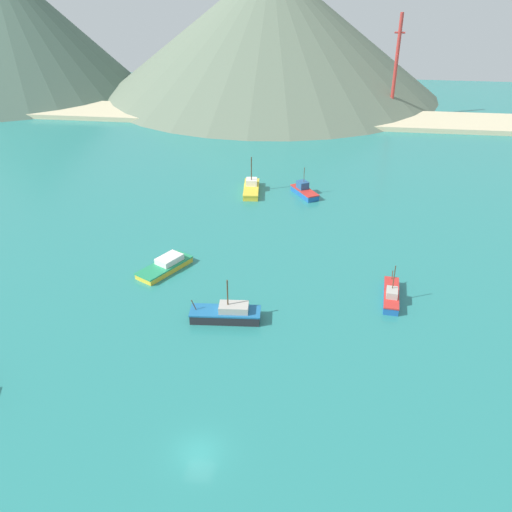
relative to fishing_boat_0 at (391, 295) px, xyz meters
The scene contains 10 objects.
ground 19.50m from the fishing_boat_0, behind, with size 260.00×280.00×0.50m.
fishing_boat_0 is the anchor object (origin of this frame).
fishing_boat_2 31.18m from the fishing_boat_0, behind, with size 6.93×8.93×1.75m.
fishing_boat_4 40.63m from the fishing_boat_0, 124.09° to the left, with size 3.55×8.86×6.68m.
fishing_boat_6 21.46m from the fishing_boat_0, 161.08° to the right, with size 8.78×3.40×5.64m.
fishing_boat_9 35.83m from the fishing_boat_0, 111.12° to the left, with size 5.61×6.97×5.28m.
beach_strip 87.46m from the fishing_boat_0, 102.75° to the left, with size 247.00×17.15×1.20m, color beige.
hill_west 157.18m from the fishing_boat_0, 135.22° to the left, with size 81.07×81.07×39.87m.
hill_central 121.17m from the fishing_boat_0, 103.52° to the left, with size 103.63×103.63×37.80m.
radio_tower 91.27m from the fishing_boat_0, 85.31° to the left, with size 2.63×2.10×26.26m.
Camera 1 is at (9.50, -33.53, 39.52)m, focal length 38.47 mm.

